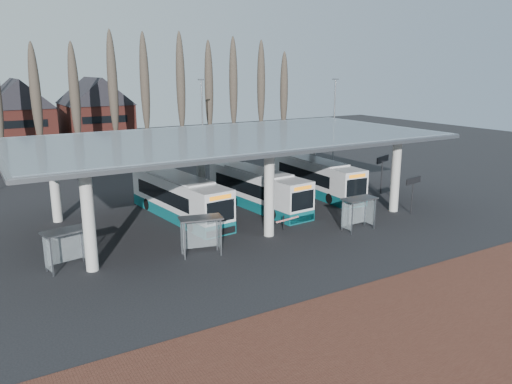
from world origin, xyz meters
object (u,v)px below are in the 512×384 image
bus_3 (316,177)px  shelter_1 (200,227)px  shelter_2 (358,206)px  bus_2 (257,189)px  bus_1 (179,198)px  shelter_0 (66,240)px

bus_3 → shelter_1: bearing=-148.4°
shelter_2 → bus_2: bearing=107.8°
bus_2 → shelter_2: bearing=-76.2°
bus_3 → bus_2: bearing=-168.3°
bus_1 → shelter_0: 11.51m
bus_3 → shelter_0: 24.42m
bus_1 → shelter_2: bus_1 is taller
bus_3 → bus_1: bearing=-175.2°
shelter_1 → bus_1: bearing=89.6°
bus_1 → bus_3: size_ratio=1.04×
shelter_0 → shelter_2: (19.33, -3.12, 0.00)m
bus_2 → shelter_0: size_ratio=4.24×
bus_3 → shelter_2: (-4.05, -10.15, 0.22)m
bus_3 → shelter_2: bearing=-109.6°
bus_1 → shelter_1: size_ratio=4.21×
bus_2 → shelter_0: 17.33m
bus_2 → shelter_2: (3.02, -8.97, 0.22)m
bus_3 → shelter_1: 18.12m
bus_2 → shelter_2: bus_2 is taller
shelter_2 → bus_3: bearing=67.4°
bus_1 → shelter_2: size_ratio=4.68×
shelter_0 → shelter_1: shelter_1 is taller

